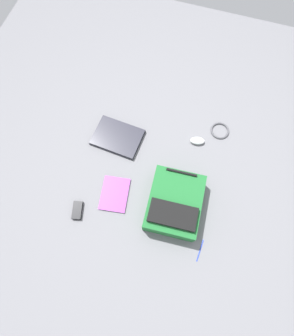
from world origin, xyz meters
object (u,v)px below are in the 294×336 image
(book_manual, at_px, (115,194))
(cable_coil, at_px, (220,131))
(laptop, at_px, (118,137))
(pen_black, at_px, (200,250))
(power_brick, at_px, (77,210))
(computer_mouse, at_px, (197,141))
(backpack, at_px, (174,204))

(book_manual, relative_size, cable_coil, 1.92)
(laptop, xyz_separation_m, pen_black, (-0.78, 0.61, -0.01))
(laptop, relative_size, pen_black, 2.54)
(book_manual, xyz_separation_m, power_brick, (0.20, 0.18, 0.01))
(computer_mouse, bearing_deg, book_manual, -51.40)
(computer_mouse, height_order, cable_coil, computer_mouse)
(power_brick, distance_m, pen_black, 0.86)
(book_manual, height_order, cable_coil, cable_coil)
(laptop, relative_size, book_manual, 1.37)
(laptop, relative_size, cable_coil, 2.63)
(laptop, distance_m, book_manual, 0.44)
(computer_mouse, xyz_separation_m, power_brick, (0.66, 0.75, -0.01))
(backpack, height_order, computer_mouse, backpack)
(cable_coil, bearing_deg, laptop, 21.63)
(cable_coil, distance_m, power_brick, 1.20)
(cable_coil, bearing_deg, computer_mouse, 44.22)
(backpack, height_order, cable_coil, backpack)
(power_brick, bearing_deg, computer_mouse, -131.26)
(backpack, xyz_separation_m, book_manual, (0.41, 0.04, -0.08))
(book_manual, distance_m, cable_coil, 0.92)
(laptop, height_order, computer_mouse, computer_mouse)
(computer_mouse, height_order, pen_black, computer_mouse)
(computer_mouse, bearing_deg, laptop, -88.33)
(cable_coil, xyz_separation_m, pen_black, (-0.06, 0.89, -0.00))
(backpack, relative_size, laptop, 1.19)
(laptop, xyz_separation_m, cable_coil, (-0.72, -0.29, -0.01))
(book_manual, bearing_deg, power_brick, 42.37)
(computer_mouse, xyz_separation_m, cable_coil, (-0.14, -0.14, -0.01))
(book_manual, bearing_deg, pen_black, 163.86)
(book_manual, height_order, computer_mouse, computer_mouse)
(laptop, distance_m, power_brick, 0.61)
(computer_mouse, bearing_deg, pen_black, 2.63)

